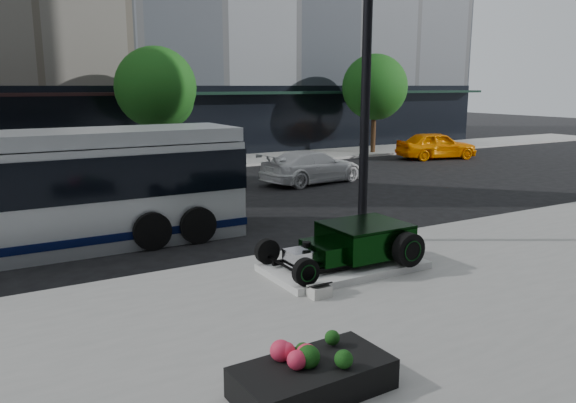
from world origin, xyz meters
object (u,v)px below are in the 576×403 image
hot_rod (357,241)px  white_sedan (312,167)px  yellow_taxi (436,145)px  flower_planter (313,375)px  lamppost (365,100)px

hot_rod → white_sedan: size_ratio=0.69×
yellow_taxi → flower_planter: bearing=146.0°
flower_planter → white_sedan: white_sedan is taller
white_sedan → flower_planter: bearing=139.8°
hot_rod → flower_planter: bearing=-132.9°
lamppost → white_sedan: bearing=65.2°
white_sedan → hot_rod: bearing=144.5°
hot_rod → lamppost: (1.43, 1.68, 2.96)m
hot_rod → lamppost: 3.70m
lamppost → white_sedan: size_ratio=1.64×
flower_planter → yellow_taxi: yellow_taxi is taller
white_sedan → yellow_taxi: yellow_taxi is taller
lamppost → hot_rod: bearing=-130.5°
hot_rod → yellow_taxi: bearing=40.7°
hot_rod → yellow_taxi: yellow_taxi is taller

